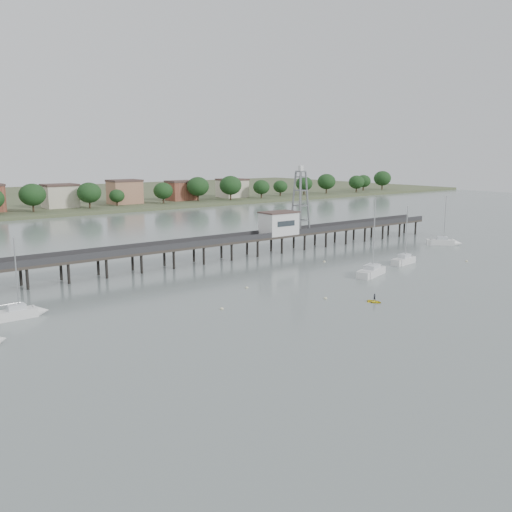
{
  "coord_description": "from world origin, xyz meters",
  "views": [
    {
      "loc": [
        -58.09,
        -38.14,
        22.7
      ],
      "look_at": [
        4.39,
        42.0,
        4.0
      ],
      "focal_mm": 40.0,
      "sensor_mm": 36.0,
      "label": 1
    }
  ],
  "objects": [
    {
      "name": "ground_plane",
      "position": [
        0.0,
        0.0,
        0.0
      ],
      "size": [
        500.0,
        500.0,
        0.0
      ],
      "primitive_type": "plane",
      "color": "slate",
      "rests_on": "ground"
    },
    {
      "name": "pier_building",
      "position": [
        25.0,
        60.0,
        6.67
      ],
      "size": [
        8.4,
        5.4,
        5.3
      ],
      "color": "silver",
      "rests_on": "ground"
    },
    {
      "name": "pier",
      "position": [
        0.0,
        60.0,
        3.79
      ],
      "size": [
        150.0,
        5.0,
        5.5
      ],
      "color": "#2D2823",
      "rests_on": "ground"
    },
    {
      "name": "yellow_dinghy",
      "position": [
        7.97,
        17.19,
        0.0
      ],
      "size": [
        1.68,
        0.9,
        2.26
      ],
      "primitive_type": "imported",
      "rotation": [
        0.0,
        0.0,
        0.28
      ],
      "color": "yellow",
      "rests_on": "ground"
    },
    {
      "name": "sailboat_e",
      "position": [
        64.08,
        42.11,
        0.64
      ],
      "size": [
        6.81,
        7.2,
        12.74
      ],
      "rotation": [
        0.0,
        0.0,
        -0.84
      ],
      "color": "silver",
      "rests_on": "ground"
    },
    {
      "name": "sailboat_c",
      "position": [
        24.0,
        30.72,
        0.63
      ],
      "size": [
        9.64,
        5.37,
        15.19
      ],
      "rotation": [
        0.0,
        0.0,
        0.31
      ],
      "color": "silver",
      "rests_on": "ground"
    },
    {
      "name": "sailboat_b",
      "position": [
        -36.57,
        41.83,
        0.65
      ],
      "size": [
        7.09,
        2.13,
        11.8
      ],
      "rotation": [
        0.0,
        0.0,
        0.01
      ],
      "color": "silver",
      "rests_on": "ground"
    },
    {
      "name": "sailboat_d",
      "position": [
        37.4,
        33.69,
        0.65
      ],
      "size": [
        7.79,
        3.32,
        12.54
      ],
      "rotation": [
        0.0,
        0.0,
        0.15
      ],
      "color": "silver",
      "rests_on": "ground"
    },
    {
      "name": "dinghy_occupant",
      "position": [
        7.97,
        17.19,
        0.0
      ],
      "size": [
        0.68,
        1.19,
        0.27
      ],
      "primitive_type": "imported",
      "rotation": [
        0.0,
        0.0,
        2.89
      ],
      "color": "black",
      "rests_on": "ground"
    },
    {
      "name": "mooring_buoys",
      "position": [
        12.5,
        32.01,
        0.08
      ],
      "size": [
        61.77,
        22.25,
        0.39
      ],
      "color": "beige",
      "rests_on": "ground"
    },
    {
      "name": "lattice_tower",
      "position": [
        31.5,
        60.0,
        11.1
      ],
      "size": [
        3.2,
        3.2,
        15.5
      ],
      "color": "slate",
      "rests_on": "ground"
    }
  ]
}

